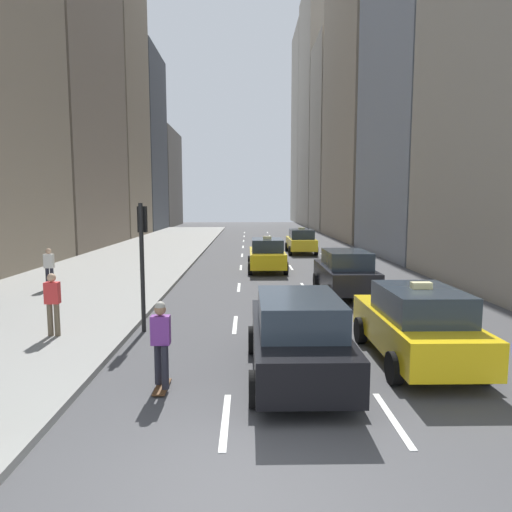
{
  "coord_description": "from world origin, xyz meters",
  "views": [
    {
      "loc": [
        0.18,
        -5.23,
        3.61
      ],
      "look_at": [
        0.53,
        13.52,
        1.41
      ],
      "focal_mm": 32.0,
      "sensor_mm": 36.0,
      "label": 1
    }
  ],
  "objects_px": {
    "sedan_silver_behind": "(345,272)",
    "traffic_light_pole": "(142,246)",
    "taxi_lead": "(416,324)",
    "pedestrian_mid_block": "(53,301)",
    "taxi_third": "(267,255)",
    "sedan_black_near": "(297,335)",
    "pedestrian_far_walking": "(49,266)",
    "skateboarder": "(161,341)",
    "taxi_second": "(301,241)"
  },
  "relations": [
    {
      "from": "pedestrian_mid_block",
      "to": "skateboarder",
      "type": "bearing_deg",
      "value": -42.98
    },
    {
      "from": "taxi_lead",
      "to": "pedestrian_mid_block",
      "type": "height_order",
      "value": "taxi_lead"
    },
    {
      "from": "taxi_lead",
      "to": "pedestrian_mid_block",
      "type": "relative_size",
      "value": 2.67
    },
    {
      "from": "taxi_second",
      "to": "pedestrian_mid_block",
      "type": "height_order",
      "value": "taxi_second"
    },
    {
      "from": "taxi_third",
      "to": "sedan_black_near",
      "type": "height_order",
      "value": "taxi_third"
    },
    {
      "from": "sedan_black_near",
      "to": "skateboarder",
      "type": "xyz_separation_m",
      "value": [
        -2.69,
        -0.59,
        0.07
      ]
    },
    {
      "from": "sedan_silver_behind",
      "to": "pedestrian_mid_block",
      "type": "xyz_separation_m",
      "value": [
        -8.88,
        -5.9,
        0.17
      ]
    },
    {
      "from": "pedestrian_far_walking",
      "to": "pedestrian_mid_block",
      "type": "bearing_deg",
      "value": -66.1
    },
    {
      "from": "taxi_second",
      "to": "taxi_lead",
      "type": "bearing_deg",
      "value": -90.0
    },
    {
      "from": "pedestrian_mid_block",
      "to": "taxi_third",
      "type": "bearing_deg",
      "value": 63.58
    },
    {
      "from": "skateboarder",
      "to": "taxi_second",
      "type": "bearing_deg",
      "value": 77.04
    },
    {
      "from": "traffic_light_pole",
      "to": "pedestrian_far_walking",
      "type": "bearing_deg",
      "value": 132.13
    },
    {
      "from": "skateboarder",
      "to": "pedestrian_far_walking",
      "type": "height_order",
      "value": "pedestrian_far_walking"
    },
    {
      "from": "taxi_second",
      "to": "pedestrian_mid_block",
      "type": "relative_size",
      "value": 2.67
    },
    {
      "from": "taxi_lead",
      "to": "sedan_black_near",
      "type": "bearing_deg",
      "value": -162.47
    },
    {
      "from": "skateboarder",
      "to": "pedestrian_mid_block",
      "type": "bearing_deg",
      "value": 137.02
    },
    {
      "from": "taxi_third",
      "to": "pedestrian_mid_block",
      "type": "distance_m",
      "value": 13.67
    },
    {
      "from": "sedan_black_near",
      "to": "skateboarder",
      "type": "bearing_deg",
      "value": -167.6
    },
    {
      "from": "taxi_lead",
      "to": "pedestrian_far_walking",
      "type": "xyz_separation_m",
      "value": [
        -11.78,
        8.22,
        0.19
      ]
    },
    {
      "from": "sedan_silver_behind",
      "to": "pedestrian_far_walking",
      "type": "height_order",
      "value": "pedestrian_far_walking"
    },
    {
      "from": "pedestrian_mid_block",
      "to": "traffic_light_pole",
      "type": "bearing_deg",
      "value": 24.69
    },
    {
      "from": "skateboarder",
      "to": "traffic_light_pole",
      "type": "xyz_separation_m",
      "value": [
        -1.26,
        4.14,
        1.45
      ]
    },
    {
      "from": "taxi_lead",
      "to": "traffic_light_pole",
      "type": "relative_size",
      "value": 1.22
    },
    {
      "from": "taxi_lead",
      "to": "sedan_black_near",
      "type": "distance_m",
      "value": 2.94
    },
    {
      "from": "traffic_light_pole",
      "to": "taxi_lead",
      "type": "bearing_deg",
      "value": -21.52
    },
    {
      "from": "sedan_silver_behind",
      "to": "traffic_light_pole",
      "type": "height_order",
      "value": "traffic_light_pole"
    },
    {
      "from": "taxi_third",
      "to": "pedestrian_mid_block",
      "type": "bearing_deg",
      "value": -116.42
    },
    {
      "from": "pedestrian_mid_block",
      "to": "pedestrian_far_walking",
      "type": "xyz_separation_m",
      "value": [
        -2.9,
        6.54,
        0.0
      ]
    },
    {
      "from": "skateboarder",
      "to": "traffic_light_pole",
      "type": "height_order",
      "value": "traffic_light_pole"
    },
    {
      "from": "sedan_silver_behind",
      "to": "traffic_light_pole",
      "type": "relative_size",
      "value": 1.25
    },
    {
      "from": "taxi_third",
      "to": "taxi_second",
      "type": "bearing_deg",
      "value": 71.7
    },
    {
      "from": "sedan_silver_behind",
      "to": "sedan_black_near",
      "type": "bearing_deg",
      "value": -108.3
    },
    {
      "from": "pedestrian_far_walking",
      "to": "skateboarder",
      "type": "bearing_deg",
      "value": -57.05
    },
    {
      "from": "pedestrian_mid_block",
      "to": "pedestrian_far_walking",
      "type": "bearing_deg",
      "value": 113.9
    },
    {
      "from": "taxi_lead",
      "to": "sedan_silver_behind",
      "type": "relative_size",
      "value": 0.98
    },
    {
      "from": "taxi_third",
      "to": "pedestrian_mid_block",
      "type": "height_order",
      "value": "taxi_third"
    },
    {
      "from": "pedestrian_mid_block",
      "to": "pedestrian_far_walking",
      "type": "distance_m",
      "value": 7.15
    },
    {
      "from": "pedestrian_far_walking",
      "to": "traffic_light_pole",
      "type": "distance_m",
      "value": 7.62
    },
    {
      "from": "sedan_silver_behind",
      "to": "skateboarder",
      "type": "relative_size",
      "value": 2.57
    },
    {
      "from": "sedan_black_near",
      "to": "traffic_light_pole",
      "type": "height_order",
      "value": "traffic_light_pole"
    },
    {
      "from": "taxi_lead",
      "to": "pedestrian_mid_block",
      "type": "xyz_separation_m",
      "value": [
        -8.88,
        1.68,
        0.19
      ]
    },
    {
      "from": "taxi_third",
      "to": "sedan_black_near",
      "type": "xyz_separation_m",
      "value": [
        0.0,
        -14.81,
        0.01
      ]
    },
    {
      "from": "skateboarder",
      "to": "traffic_light_pole",
      "type": "bearing_deg",
      "value": 106.9
    },
    {
      "from": "sedan_silver_behind",
      "to": "skateboarder",
      "type": "distance_m",
      "value": 10.59
    },
    {
      "from": "taxi_third",
      "to": "pedestrian_mid_block",
      "type": "xyz_separation_m",
      "value": [
        -6.08,
        -12.24,
        0.19
      ]
    },
    {
      "from": "taxi_lead",
      "to": "sedan_silver_behind",
      "type": "height_order",
      "value": "taxi_lead"
    },
    {
      "from": "pedestrian_far_walking",
      "to": "traffic_light_pole",
      "type": "xyz_separation_m",
      "value": [
        5.03,
        -5.56,
        1.34
      ]
    },
    {
      "from": "sedan_silver_behind",
      "to": "skateboarder",
      "type": "xyz_separation_m",
      "value": [
        -5.49,
        -9.06,
        0.07
      ]
    },
    {
      "from": "taxi_second",
      "to": "sedan_silver_behind",
      "type": "distance_m",
      "value": 14.81
    },
    {
      "from": "sedan_silver_behind",
      "to": "traffic_light_pole",
      "type": "distance_m",
      "value": 8.49
    }
  ]
}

